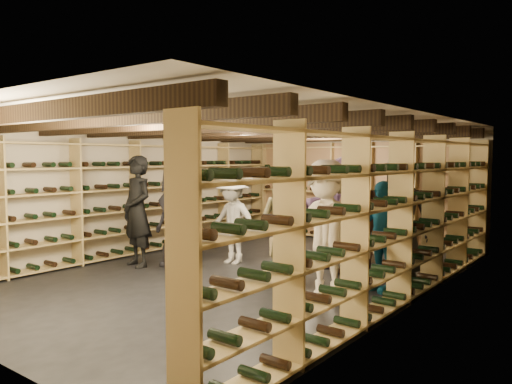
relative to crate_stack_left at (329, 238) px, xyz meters
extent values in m
plane|color=black|center=(-0.42, -2.06, -0.34)|extent=(8.00, 8.00, 0.00)
cube|color=tan|center=(-0.42, 1.94, 0.86)|extent=(5.50, 0.02, 2.40)
cube|color=tan|center=(-3.17, -2.06, 0.86)|extent=(0.02, 8.00, 2.40)
cube|color=tan|center=(2.33, -2.06, 0.86)|extent=(0.02, 8.00, 2.40)
cube|color=beige|center=(-0.42, -2.06, 2.06)|extent=(5.50, 8.00, 0.01)
cube|color=black|center=(-0.42, -5.56, 1.92)|extent=(5.40, 0.12, 0.18)
cube|color=black|center=(-0.42, -4.68, 1.92)|extent=(5.40, 0.12, 0.18)
cube|color=black|center=(-0.42, -3.81, 1.92)|extent=(5.40, 0.12, 0.18)
cube|color=black|center=(-0.42, -2.93, 1.92)|extent=(5.40, 0.12, 0.18)
cube|color=black|center=(-0.42, -2.06, 1.92)|extent=(5.40, 0.12, 0.18)
cube|color=black|center=(-0.42, -1.18, 1.92)|extent=(5.40, 0.12, 0.18)
cube|color=black|center=(-0.42, -0.31, 1.92)|extent=(5.40, 0.12, 0.18)
cube|color=black|center=(-0.42, 0.57, 1.92)|extent=(5.40, 0.12, 0.18)
cube|color=black|center=(-0.42, 1.44, 1.92)|extent=(5.40, 0.12, 0.18)
cube|color=#A0854E|center=(-2.99, -2.06, 0.73)|extent=(0.32, 7.50, 2.15)
cube|color=#A0854E|center=(2.15, -2.06, 0.73)|extent=(0.32, 7.50, 2.15)
cube|color=#A0854E|center=(-0.42, 1.77, 0.73)|extent=(4.70, 0.30, 2.15)
cube|color=tan|center=(0.00, 0.00, -0.25)|extent=(0.59, 0.49, 0.17)
cube|color=tan|center=(0.00, 0.00, -0.08)|extent=(0.59, 0.49, 0.17)
cube|color=tan|center=(0.00, 0.00, 0.09)|extent=(0.59, 0.49, 0.17)
cube|color=tan|center=(0.00, 0.00, 0.26)|extent=(0.59, 0.49, 0.17)
cube|color=tan|center=(-0.65, -0.48, -0.25)|extent=(0.55, 0.40, 0.17)
cube|color=tan|center=(-0.65, -0.48, -0.08)|extent=(0.55, 0.40, 0.17)
cube|color=tan|center=(0.95, 0.08, -0.25)|extent=(0.53, 0.37, 0.17)
imported|color=black|center=(-1.58, -2.34, 0.54)|extent=(0.92, 0.66, 1.77)
imported|color=black|center=(-2.12, -2.73, 0.59)|extent=(0.75, 0.56, 1.86)
imported|color=brown|center=(0.46, -2.20, 0.50)|extent=(0.84, 0.67, 1.67)
imported|color=beige|center=(1.32, -2.46, 0.56)|extent=(1.29, 0.93, 1.80)
imported|color=#145E82|center=(1.76, -1.68, 0.42)|extent=(0.96, 0.66, 1.52)
imported|color=gray|center=(0.25, -1.69, 0.41)|extent=(0.64, 0.55, 1.50)
imported|color=#46271B|center=(1.18, -1.22, 0.55)|extent=(0.90, 0.72, 1.78)
imported|color=#A5A098|center=(-1.00, -1.60, 0.41)|extent=(0.98, 0.57, 1.51)
imported|color=#27503A|center=(-0.18, -1.34, 0.44)|extent=(0.99, 0.70, 1.56)
imported|color=slate|center=(0.71, -0.76, 0.60)|extent=(1.82, 1.05, 1.87)
imported|color=#303135|center=(1.63, -0.76, 0.60)|extent=(1.01, 0.76, 1.87)
camera|label=1|loc=(4.51, -8.08, 1.49)|focal=35.00mm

